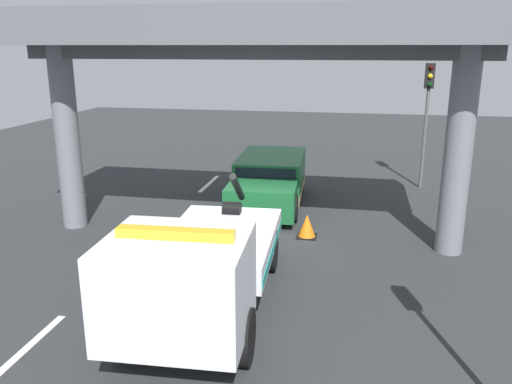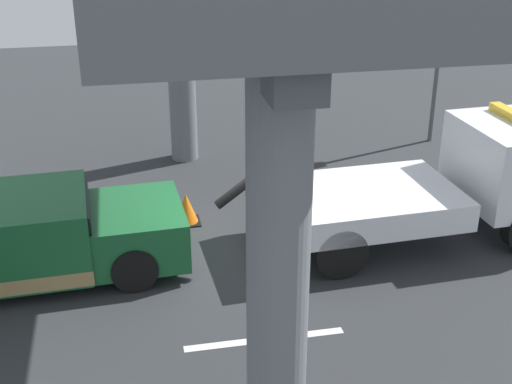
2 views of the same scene
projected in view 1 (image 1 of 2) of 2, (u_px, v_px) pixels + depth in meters
The scene contains 9 objects.
ground_plane at pixel (246, 244), 14.40m from camera, with size 60.00×40.00×0.10m, color #2D3033.
lane_stripe_west at pixel (209, 184), 20.57m from camera, with size 2.60×0.16×0.01m, color silver.
lane_stripe_mid at pixel (151, 236), 14.90m from camera, with size 2.60×0.16×0.01m, color silver.
lane_stripe_east at pixel (22, 352), 9.23m from camera, with size 2.60×0.16×0.01m, color silver.
tow_truck_white at pixel (199, 266), 9.89m from camera, with size 7.30×2.67×2.46m.
towed_van_green at pixel (270, 181), 17.83m from camera, with size 5.29×2.43×1.58m.
overpass_structure at pixel (248, 41), 13.32m from camera, with size 3.60×12.80×6.18m.
traffic_light_near at pixel (428, 99), 19.07m from camera, with size 0.39×0.32×4.67m.
traffic_cone_orange at pixel (307, 226), 14.74m from camera, with size 0.56×0.56×0.67m.
Camera 1 is at (13.16, 2.86, 5.25)m, focal length 36.37 mm.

